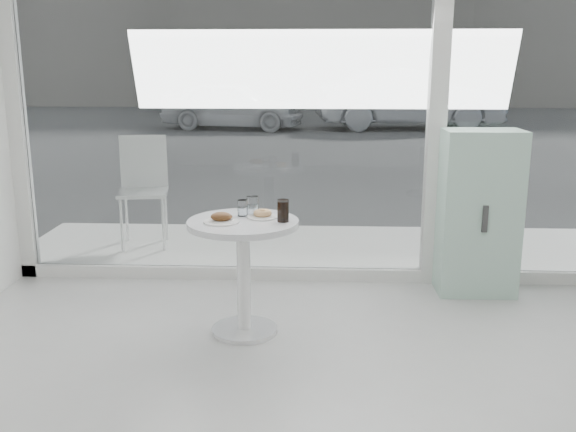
{
  "coord_description": "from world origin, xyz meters",
  "views": [
    {
      "loc": [
        -0.02,
        -2.08,
        1.76
      ],
      "look_at": [
        -0.2,
        1.7,
        0.85
      ],
      "focal_mm": 40.0,
      "sensor_mm": 36.0,
      "label": 1
    }
  ],
  "objects_px": {
    "mint_cabinet": "(478,213)",
    "plate_fritter": "(222,219)",
    "plate_donut": "(263,215)",
    "car_white": "(233,105)",
    "cola_glass": "(283,211)",
    "car_silver": "(408,99)",
    "water_tumbler_a": "(242,209)",
    "patio_chair": "(144,183)",
    "water_tumbler_b": "(253,207)",
    "main_table": "(243,253)"
  },
  "relations": [
    {
      "from": "car_white",
      "to": "main_table",
      "type": "bearing_deg",
      "value": -161.5
    },
    {
      "from": "water_tumbler_a",
      "to": "car_white",
      "type": "bearing_deg",
      "value": 97.74
    },
    {
      "from": "mint_cabinet",
      "to": "car_silver",
      "type": "relative_size",
      "value": 0.26
    },
    {
      "from": "water_tumbler_a",
      "to": "car_silver",
      "type": "bearing_deg",
      "value": 77.86
    },
    {
      "from": "main_table",
      "to": "car_white",
      "type": "distance_m",
      "value": 13.52
    },
    {
      "from": "car_white",
      "to": "cola_glass",
      "type": "relative_size",
      "value": 26.47
    },
    {
      "from": "main_table",
      "to": "water_tumbler_b",
      "type": "bearing_deg",
      "value": 72.15
    },
    {
      "from": "plate_donut",
      "to": "mint_cabinet",
      "type": "bearing_deg",
      "value": 26.59
    },
    {
      "from": "car_silver",
      "to": "plate_donut",
      "type": "height_order",
      "value": "car_silver"
    },
    {
      "from": "plate_fritter",
      "to": "water_tumbler_b",
      "type": "relative_size",
      "value": 1.78
    },
    {
      "from": "patio_chair",
      "to": "car_silver",
      "type": "height_order",
      "value": "car_silver"
    },
    {
      "from": "water_tumbler_b",
      "to": "cola_glass",
      "type": "relative_size",
      "value": 0.89
    },
    {
      "from": "main_table",
      "to": "water_tumbler_b",
      "type": "height_order",
      "value": "water_tumbler_b"
    },
    {
      "from": "water_tumbler_b",
      "to": "main_table",
      "type": "bearing_deg",
      "value": -107.85
    },
    {
      "from": "plate_donut",
      "to": "car_white",
      "type": "bearing_deg",
      "value": 98.29
    },
    {
      "from": "car_silver",
      "to": "plate_fritter",
      "type": "height_order",
      "value": "car_silver"
    },
    {
      "from": "car_silver",
      "to": "plate_fritter",
      "type": "relative_size",
      "value": 21.56
    },
    {
      "from": "plate_fritter",
      "to": "water_tumbler_a",
      "type": "relative_size",
      "value": 2.11
    },
    {
      "from": "mint_cabinet",
      "to": "cola_glass",
      "type": "xyz_separation_m",
      "value": [
        -1.45,
        -0.89,
        0.2
      ]
    },
    {
      "from": "plate_fritter",
      "to": "water_tumbler_a",
      "type": "bearing_deg",
      "value": 60.55
    },
    {
      "from": "plate_fritter",
      "to": "plate_donut",
      "type": "distance_m",
      "value": 0.28
    },
    {
      "from": "main_table",
      "to": "mint_cabinet",
      "type": "xyz_separation_m",
      "value": [
        1.71,
        0.87,
        0.08
      ]
    },
    {
      "from": "main_table",
      "to": "cola_glass",
      "type": "bearing_deg",
      "value": -4.63
    },
    {
      "from": "car_white",
      "to": "cola_glass",
      "type": "height_order",
      "value": "car_white"
    },
    {
      "from": "car_silver",
      "to": "water_tumbler_a",
      "type": "relative_size",
      "value": 45.57
    },
    {
      "from": "mint_cabinet",
      "to": "plate_fritter",
      "type": "xyz_separation_m",
      "value": [
        -1.84,
        -0.94,
        0.16
      ]
    },
    {
      "from": "car_white",
      "to": "plate_fritter",
      "type": "distance_m",
      "value": 13.57
    },
    {
      "from": "water_tumbler_b",
      "to": "car_silver",
      "type": "bearing_deg",
      "value": 78.1
    },
    {
      "from": "mint_cabinet",
      "to": "car_white",
      "type": "relative_size",
      "value": 0.34
    },
    {
      "from": "plate_fritter",
      "to": "car_silver",
      "type": "bearing_deg",
      "value": 77.59
    },
    {
      "from": "mint_cabinet",
      "to": "plate_fritter",
      "type": "relative_size",
      "value": 5.62
    },
    {
      "from": "water_tumbler_b",
      "to": "water_tumbler_a",
      "type": "bearing_deg",
      "value": -156.63
    },
    {
      "from": "plate_fritter",
      "to": "cola_glass",
      "type": "bearing_deg",
      "value": 6.95
    },
    {
      "from": "cola_glass",
      "to": "patio_chair",
      "type": "bearing_deg",
      "value": 126.0
    },
    {
      "from": "main_table",
      "to": "patio_chair",
      "type": "relative_size",
      "value": 0.75
    },
    {
      "from": "main_table",
      "to": "car_silver",
      "type": "height_order",
      "value": "car_silver"
    },
    {
      "from": "patio_chair",
      "to": "car_silver",
      "type": "relative_size",
      "value": 0.21
    },
    {
      "from": "car_silver",
      "to": "water_tumbler_b",
      "type": "height_order",
      "value": "car_silver"
    },
    {
      "from": "patio_chair",
      "to": "plate_donut",
      "type": "height_order",
      "value": "patio_chair"
    },
    {
      "from": "main_table",
      "to": "plate_fritter",
      "type": "relative_size",
      "value": 3.41
    },
    {
      "from": "patio_chair",
      "to": "plate_fritter",
      "type": "bearing_deg",
      "value": -72.11
    },
    {
      "from": "car_white",
      "to": "water_tumbler_b",
      "type": "relative_size",
      "value": 29.79
    },
    {
      "from": "main_table",
      "to": "cola_glass",
      "type": "relative_size",
      "value": 5.38
    },
    {
      "from": "plate_fritter",
      "to": "plate_donut",
      "type": "height_order",
      "value": "plate_fritter"
    },
    {
      "from": "cola_glass",
      "to": "main_table",
      "type": "bearing_deg",
      "value": 175.37
    },
    {
      "from": "patio_chair",
      "to": "cola_glass",
      "type": "distance_m",
      "value": 2.46
    },
    {
      "from": "patio_chair",
      "to": "water_tumbler_a",
      "type": "relative_size",
      "value": 9.64
    },
    {
      "from": "car_white",
      "to": "water_tumbler_a",
      "type": "xyz_separation_m",
      "value": [
        1.8,
        -13.27,
        0.17
      ]
    },
    {
      "from": "patio_chair",
      "to": "water_tumbler_b",
      "type": "relative_size",
      "value": 8.12
    },
    {
      "from": "car_silver",
      "to": "water_tumbler_b",
      "type": "xyz_separation_m",
      "value": [
        -2.84,
        -13.49,
        0.02
      ]
    }
  ]
}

